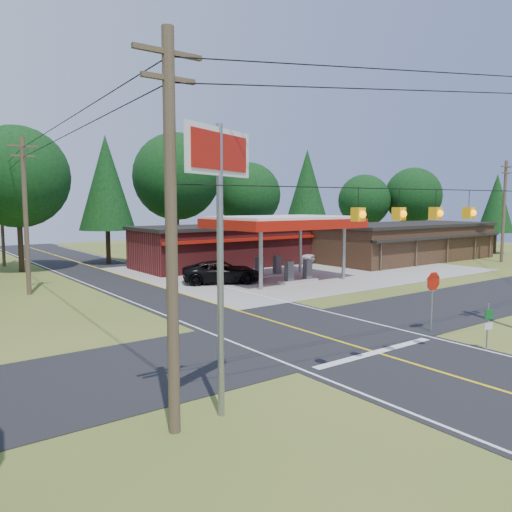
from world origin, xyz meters
TOP-DOWN VIEW (x-y plane):
  - ground at (0.00, 0.00)m, footprint 120.00×120.00m
  - main_highway at (0.00, 0.00)m, footprint 8.00×120.00m
  - cross_road at (0.00, 0.00)m, footprint 70.00×7.00m
  - lane_center_yellow at (0.00, 0.00)m, footprint 0.15×110.00m
  - gas_canopy at (9.00, 13.00)m, footprint 10.60×7.40m
  - convenience_store at (10.00, 22.98)m, footprint 16.40×7.55m
  - strip_building at (28.00, 15.98)m, footprint 20.40×8.75m
  - utility_pole_near_left at (-9.50, -5.00)m, footprint 1.80×0.30m
  - utility_pole_far_left at (-8.00, 18.00)m, footprint 1.80×0.30m
  - utility_pole_far_right at (34.00, 9.00)m, footprint 1.80×0.30m
  - utility_pole_north at (-6.50, 35.00)m, footprint 0.30×0.30m
  - overhead_beacons at (-1.00, -6.00)m, footprint 17.04×2.04m
  - treeline_backdrop at (0.82, 24.01)m, footprint 70.27×51.59m
  - suv_car at (4.50, 14.50)m, footprint 7.79×7.79m
  - sedan_car at (17.00, 21.00)m, footprint 6.17×6.17m
  - big_stop_sign at (-8.00, -4.88)m, footprint 2.70×1.29m
  - octagonal_stop_sign at (4.50, -3.01)m, footprint 0.97×0.11m
  - route_sign_post at (3.80, -6.02)m, footprint 0.38×0.15m

SIDE VIEW (x-z plane):
  - ground at x=0.00m, z-range 0.00..0.00m
  - main_highway at x=0.00m, z-range 0.00..0.02m
  - cross_road at x=0.00m, z-range 0.00..0.03m
  - lane_center_yellow at x=0.00m, z-range 0.02..0.03m
  - sedan_car at x=17.00m, z-range 0.00..1.56m
  - suv_car at x=4.50m, z-range 0.00..1.62m
  - route_sign_post at x=3.80m, z-range 0.17..2.07m
  - strip_building at x=28.00m, z-range 0.01..3.81m
  - convenience_store at x=10.00m, z-range 0.02..3.82m
  - octagonal_stop_sign at x=4.50m, z-range 0.72..3.55m
  - gas_canopy at x=9.00m, z-range 1.83..6.70m
  - utility_pole_north at x=-6.50m, z-range 0.00..9.50m
  - utility_pole_near_left at x=-9.50m, z-range 0.20..10.20m
  - utility_pole_far_left at x=-8.00m, z-range 0.20..10.20m
  - utility_pole_far_right at x=34.00m, z-range 0.20..10.20m
  - big_stop_sign at x=-8.00m, z-range 2.04..9.94m
  - overhead_beacons at x=-1.00m, z-range 5.70..6.73m
  - treeline_backdrop at x=0.82m, z-range 0.84..14.14m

